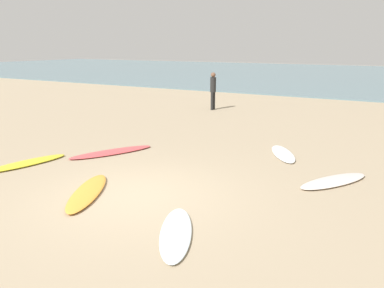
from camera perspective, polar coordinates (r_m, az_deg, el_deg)
ground_plane at (r=8.51m, az=-8.45°, el=-7.39°), size 120.00×120.00×0.00m
ocean_water at (r=44.27m, az=23.63°, el=9.05°), size 120.00×40.00×0.08m
surfboard_0 at (r=11.39m, az=-22.77°, el=-2.55°), size 0.96×2.30×0.09m
surfboard_1 at (r=9.72m, az=19.81°, el=-5.04°), size 1.53×2.07×0.09m
surfboard_2 at (r=6.80m, az=-2.33°, el=-12.69°), size 1.42×2.02×0.07m
surfboard_3 at (r=11.82m, az=-11.52°, el=-1.14°), size 1.63×2.57×0.08m
surfboard_4 at (r=8.78m, az=-14.86°, el=-6.73°), size 1.57×2.29×0.09m
surfboard_5 at (r=11.71m, az=13.02°, el=-1.37°), size 1.40×1.93×0.07m
beachgoer_mid at (r=19.33m, az=3.06°, el=7.96°), size 0.29×0.34×1.80m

